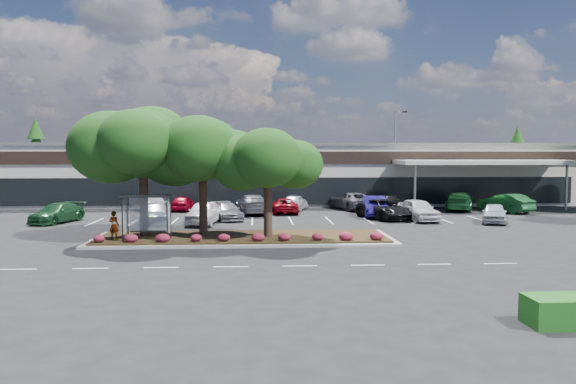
{
  "coord_description": "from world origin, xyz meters",
  "views": [
    {
      "loc": [
        -1.27,
        -29.77,
        5.27
      ],
      "look_at": [
        0.98,
        8.34,
        2.6
      ],
      "focal_mm": 35.0,
      "sensor_mm": 36.0,
      "label": 1
    }
  ],
  "objects": [
    {
      "name": "island_tree_west",
      "position": [
        -8.0,
        4.5,
        4.21
      ],
      "size": [
        7.2,
        7.2,
        7.89
      ],
      "primitive_type": null,
      "color": "#173610",
      "rests_on": "landscape_island"
    },
    {
      "name": "car_13",
      "position": [
        2.37,
        21.29,
        0.74
      ],
      "size": [
        2.96,
        4.64,
        1.47
      ],
      "primitive_type": "imported",
      "rotation": [
        0.0,
        0.0,
        2.83
      ],
      "color": "#B5B9C3",
      "rests_on": "ground"
    },
    {
      "name": "car_9",
      "position": [
        -10.72,
        21.51,
        0.68
      ],
      "size": [
        3.05,
        4.36,
        1.36
      ],
      "primitive_type": "imported",
      "rotation": [
        0.0,
        0.0,
        3.58
      ],
      "color": "silver",
      "rests_on": "ground"
    },
    {
      "name": "light_pole",
      "position": [
        13.24,
        27.36,
        4.29
      ],
      "size": [
        1.43,
        0.61,
        9.7
      ],
      "rotation": [
        0.0,
        0.0,
        0.18
      ],
      "color": "#989893",
      "rests_on": "ground"
    },
    {
      "name": "car_15",
      "position": [
        11.19,
        21.65,
        0.76
      ],
      "size": [
        1.88,
        4.51,
        1.52
      ],
      "primitive_type": "imported",
      "rotation": [
        0.0,
        0.0,
        3.16
      ],
      "color": "black",
      "rests_on": "ground"
    },
    {
      "name": "bus_shelter",
      "position": [
        -7.5,
        2.95,
        2.31
      ],
      "size": [
        2.75,
        1.55,
        2.59
      ],
      "color": "black",
      "rests_on": "landscape_island"
    },
    {
      "name": "ground",
      "position": [
        0.0,
        0.0,
        0.0
      ],
      "size": [
        160.0,
        160.0,
        0.0
      ],
      "primitive_type": "plane",
      "color": "black",
      "rests_on": "ground"
    },
    {
      "name": "conifer_north_west",
      "position": [
        -30.0,
        46.0,
        5.0
      ],
      "size": [
        4.4,
        4.4,
        10.0
      ],
      "primitive_type": "cone",
      "color": "#173610",
      "rests_on": "ground"
    },
    {
      "name": "car_5",
      "position": [
        9.02,
        14.19,
        0.78
      ],
      "size": [
        4.17,
        6.12,
        1.56
      ],
      "primitive_type": "imported",
      "rotation": [
        0.0,
        0.0,
        0.31
      ],
      "color": "black",
      "rests_on": "ground"
    },
    {
      "name": "car_3",
      "position": [
        -5.08,
        11.92,
        0.85
      ],
      "size": [
        2.73,
        5.23,
        1.7
      ],
      "primitive_type": "imported",
      "rotation": [
        0.0,
        0.0,
        -0.15
      ],
      "color": "white",
      "rests_on": "ground"
    },
    {
      "name": "car_17",
      "position": [
        20.93,
        18.53,
        0.84
      ],
      "size": [
        3.68,
        5.35,
        1.67
      ],
      "primitive_type": "imported",
      "rotation": [
        0.0,
        0.0,
        3.56
      ],
      "color": "#1A4F26",
      "rests_on": "ground"
    },
    {
      "name": "conifer_north_east",
      "position": [
        34.0,
        44.0,
        4.5
      ],
      "size": [
        3.96,
        3.96,
        9.0
      ],
      "primitive_type": "cone",
      "color": "#173610",
      "rests_on": "ground"
    },
    {
      "name": "car_0",
      "position": [
        -16.23,
        13.29,
        0.73
      ],
      "size": [
        3.49,
        5.42,
        1.46
      ],
      "primitive_type": "imported",
      "rotation": [
        0.0,
        0.0,
        -0.31
      ],
      "color": "#1A4624",
      "rests_on": "ground"
    },
    {
      "name": "car_12",
      "position": [
        1.3,
        18.94,
        0.66
      ],
      "size": [
        2.19,
        4.75,
        1.32
      ],
      "primitive_type": "imported",
      "rotation": [
        0.0,
        0.0,
        3.14
      ],
      "color": "maroon",
      "rests_on": "ground"
    },
    {
      "name": "car_8",
      "position": [
        16.72,
        11.25,
        0.73
      ],
      "size": [
        3.31,
        4.64,
        1.47
      ],
      "primitive_type": "imported",
      "rotation": [
        0.0,
        0.0,
        -0.41
      ],
      "color": "#B4B8C1",
      "rests_on": "ground"
    },
    {
      "name": "car_14",
      "position": [
        7.65,
        21.91,
        0.8
      ],
      "size": [
        4.18,
        6.25,
        1.59
      ],
      "primitive_type": "imported",
      "rotation": [
        0.0,
        0.0,
        3.43
      ],
      "color": "#5C5C64",
      "rests_on": "ground"
    },
    {
      "name": "shrub_row",
      "position": [
        -2.0,
        1.9,
        0.51
      ],
      "size": [
        17.0,
        0.8,
        0.5
      ],
      "primitive_type": null,
      "color": "#9B2143",
      "rests_on": "landscape_island"
    },
    {
      "name": "car_11",
      "position": [
        -1.57,
        18.57,
        0.84
      ],
      "size": [
        3.14,
        6.07,
        1.68
      ],
      "primitive_type": "imported",
      "rotation": [
        0.0,
        0.0,
        3.28
      ],
      "color": "#4D4E54",
      "rests_on": "ground"
    },
    {
      "name": "car_16",
      "position": [
        17.4,
        20.34,
        0.84
      ],
      "size": [
        4.42,
        6.25,
        1.68
      ],
      "primitive_type": "imported",
      "rotation": [
        0.0,
        0.0,
        2.74
      ],
      "color": "#1B5125",
      "rests_on": "ground"
    },
    {
      "name": "lane_markings",
      "position": [
        -0.14,
        10.42,
        0.01
      ],
      "size": [
        33.12,
        20.06,
        0.01
      ],
      "color": "silver",
      "rests_on": "ground"
    },
    {
      "name": "car_1",
      "position": [
        -8.82,
        12.6,
        0.74
      ],
      "size": [
        2.65,
        5.3,
        1.48
      ],
      "primitive_type": "imported",
      "rotation": [
        0.0,
        0.0,
        0.12
      ],
      "color": "white",
      "rests_on": "ground"
    },
    {
      "name": "car_10",
      "position": [
        -7.87,
        21.65,
        0.69
      ],
      "size": [
        1.91,
        4.16,
        1.38
      ],
      "primitive_type": "imported",
      "rotation": [
        0.0,
        0.0,
        3.07
      ],
      "color": "maroon",
      "rests_on": "ground"
    },
    {
      "name": "island_tree_east",
      "position": [
        -0.5,
        3.7,
        3.51
      ],
      "size": [
        5.8,
        5.8,
        6.5
      ],
      "primitive_type": null,
      "color": "#173610",
      "rests_on": "landscape_island"
    },
    {
      "name": "car_2",
      "position": [
        -3.5,
        14.41,
        0.67
      ],
      "size": [
        3.1,
        4.94,
        1.34
      ],
      "primitive_type": "imported",
      "rotation": [
        0.0,
        0.0,
        0.29
      ],
      "color": "#5D5B63",
      "rests_on": "ground"
    },
    {
      "name": "landscape_island",
      "position": [
        -2.0,
        4.0,
        0.12
      ],
      "size": [
        18.0,
        6.0,
        0.26
      ],
      "color": "#989893",
      "rests_on": "ground"
    },
    {
      "name": "car_6",
      "position": [
        8.56,
        15.86,
        0.84
      ],
      "size": [
        2.32,
        5.28,
        1.69
      ],
      "primitive_type": "imported",
      "rotation": [
        0.0,
        0.0,
        -0.11
      ],
      "color": "navy",
      "rests_on": "ground"
    },
    {
      "name": "person_waiting",
      "position": [
        -9.39,
        2.81,
        1.1
      ],
      "size": [
        0.7,
        0.56,
        1.68
      ],
      "primitive_type": "imported",
      "rotation": [
        0.0,
        0.0,
        2.85
      ],
      "color": "#594C47",
      "rests_on": "landscape_island"
    },
    {
      "name": "retail_store",
      "position": [
        0.06,
        33.91,
        3.15
      ],
      "size": [
        80.4,
        25.2,
        6.25
      ],
      "color": "beige",
      "rests_on": "ground"
    },
    {
      "name": "island_tree_mid",
      "position": [
        -4.5,
        5.2,
        3.92
      ],
      "size": [
        6.6,
        6.6,
        7.32
      ],
      "primitive_type": null,
      "color": "#173610",
      "rests_on": "landscape_island"
    },
    {
      "name": "car_7",
      "position": [
        11.41,
        12.99,
        0.85
      ],
      "size": [
        2.6,
        5.19,
        1.7
      ],
      "primitive_type": "imported",
      "rotation": [
        0.0,
        0.0,
        0.12
      ],
      "color": "silver",
      "rests_on": "ground"
    }
  ]
}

